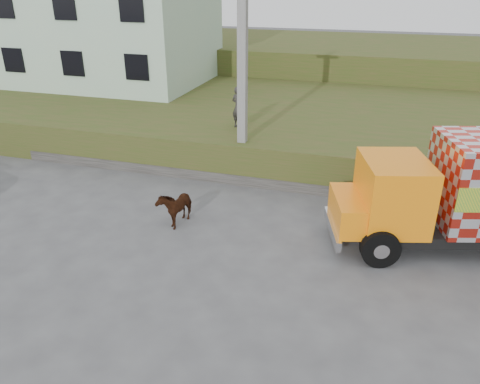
% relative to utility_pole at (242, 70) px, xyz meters
% --- Properties ---
extents(ground, '(120.00, 120.00, 0.00)m').
position_rel_utility_pole_xyz_m(ground, '(1.00, -4.60, -4.08)').
color(ground, '#474749').
rests_on(ground, ground).
extents(embankment, '(40.00, 12.00, 1.50)m').
position_rel_utility_pole_xyz_m(embankment, '(1.00, 5.40, -3.33)').
color(embankment, '#354C19').
rests_on(embankment, ground).
extents(embankment_far, '(40.00, 12.00, 3.00)m').
position_rel_utility_pole_xyz_m(embankment_far, '(1.00, 17.40, -2.58)').
color(embankment_far, '#354C19').
rests_on(embankment_far, ground).
extents(retaining_strip, '(16.00, 0.50, 0.40)m').
position_rel_utility_pole_xyz_m(retaining_strip, '(-1.00, -0.40, -3.88)').
color(retaining_strip, '#595651').
rests_on(retaining_strip, ground).
extents(building, '(10.00, 8.00, 6.00)m').
position_rel_utility_pole_xyz_m(building, '(-10.00, 8.40, 0.42)').
color(building, '#B4CEB0').
rests_on(building, embankment).
extents(utility_pole, '(1.20, 0.30, 8.00)m').
position_rel_utility_pole_xyz_m(utility_pole, '(0.00, 0.00, 0.00)').
color(utility_pole, gray).
rests_on(utility_pole, ground).
extents(cow, '(0.78, 1.43, 1.16)m').
position_rel_utility_pole_xyz_m(cow, '(-0.98, -3.86, -3.50)').
color(cow, black).
rests_on(cow, ground).
extents(pedestrian, '(0.71, 0.59, 1.65)m').
position_rel_utility_pole_xyz_m(pedestrian, '(-0.65, 1.62, -1.75)').
color(pedestrian, '#2C2A27').
rests_on(pedestrian, embankment).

